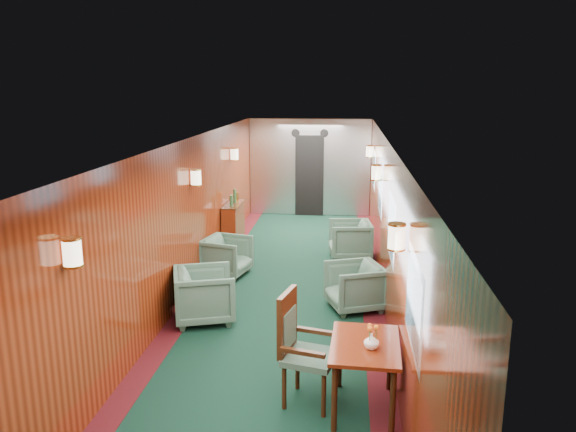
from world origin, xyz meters
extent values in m
plane|color=black|center=(0.00, 0.00, 0.00)|extent=(12.00, 12.00, 0.00)
cube|color=white|center=(0.00, 0.00, 2.35)|extent=(3.00, 12.00, 0.10)
cube|color=white|center=(0.00, 0.00, 2.36)|extent=(1.20, 12.00, 0.06)
cube|color=maroon|center=(0.00, 6.00, 1.20)|extent=(3.00, 0.10, 2.40)
cube|color=maroon|center=(-1.50, 0.00, 1.20)|extent=(0.10, 12.00, 2.40)
cube|color=maroon|center=(1.50, 0.00, 1.20)|extent=(0.10, 12.00, 2.40)
cube|color=#3E0C11|center=(-1.35, 0.00, 0.00)|extent=(0.30, 12.00, 0.01)
cube|color=#3E0C11|center=(1.35, 0.00, 0.00)|extent=(0.30, 12.00, 0.01)
cube|color=silver|center=(0.00, 5.92, 1.20)|extent=(2.98, 0.12, 2.38)
cube|color=black|center=(0.00, 5.84, 1.00)|extent=(0.70, 0.06, 2.00)
cylinder|color=black|center=(-0.35, 5.85, 2.05)|extent=(0.20, 0.04, 0.20)
cylinder|color=black|center=(0.35, 5.85, 2.05)|extent=(0.20, 0.04, 0.20)
cube|color=silver|center=(1.49, -3.50, 1.45)|extent=(0.02, 1.10, 0.80)
cube|color=#49646D|center=(1.48, -3.50, 1.45)|extent=(0.01, 0.96, 0.66)
cube|color=silver|center=(1.49, -1.00, 1.45)|extent=(0.02, 1.10, 0.80)
cube|color=#49646D|center=(1.48, -1.00, 1.45)|extent=(0.01, 0.96, 0.66)
cube|color=silver|center=(1.49, 1.50, 1.45)|extent=(0.02, 1.10, 0.80)
cube|color=#49646D|center=(1.48, 1.50, 1.45)|extent=(0.01, 0.96, 0.66)
cube|color=silver|center=(1.49, 4.00, 1.45)|extent=(0.02, 1.10, 0.80)
cube|color=#49646D|center=(1.48, 4.00, 1.45)|extent=(0.01, 0.96, 0.66)
cylinder|color=#FFEFC6|center=(-1.40, -3.50, 1.80)|extent=(0.16, 0.16, 0.24)
cylinder|color=gold|center=(-1.40, -3.50, 1.68)|extent=(0.17, 0.17, 0.02)
cylinder|color=#FFEFC6|center=(1.40, -2.70, 1.80)|extent=(0.16, 0.16, 0.24)
cylinder|color=gold|center=(1.40, -2.70, 1.68)|extent=(0.17, 0.17, 0.02)
cylinder|color=#FFEFC6|center=(-1.40, 0.50, 1.80)|extent=(0.16, 0.16, 0.24)
cylinder|color=gold|center=(-1.40, 0.50, 1.68)|extent=(0.17, 0.17, 0.02)
cylinder|color=#FFEFC6|center=(1.40, 1.30, 1.80)|extent=(0.16, 0.16, 0.24)
cylinder|color=gold|center=(1.40, 1.30, 1.68)|extent=(0.17, 0.17, 0.02)
cylinder|color=#FFEFC6|center=(-1.40, 3.50, 1.80)|extent=(0.16, 0.16, 0.24)
cylinder|color=gold|center=(-1.40, 3.50, 1.68)|extent=(0.17, 0.17, 0.02)
cylinder|color=#FFEFC6|center=(1.40, 4.30, 1.80)|extent=(0.16, 0.16, 0.24)
cylinder|color=gold|center=(1.40, 4.30, 1.68)|extent=(0.17, 0.17, 0.02)
cube|color=maroon|center=(1.14, -2.74, 0.70)|extent=(0.71, 0.99, 0.04)
cylinder|color=#3E1F0E|center=(0.85, -3.14, 0.34)|extent=(0.06, 0.06, 0.68)
cylinder|color=#3E1F0E|center=(1.39, -3.17, 0.34)|extent=(0.06, 0.06, 0.68)
cylinder|color=#3E1F0E|center=(0.89, -2.32, 0.34)|extent=(0.06, 0.06, 0.68)
cylinder|color=#3E1F0E|center=(1.42, -2.34, 0.34)|extent=(0.06, 0.06, 0.68)
cube|color=#1C4135|center=(0.59, -2.67, 0.50)|extent=(0.60, 0.60, 0.07)
cube|color=#3E1F0E|center=(0.35, -2.61, 0.85)|extent=(0.16, 0.46, 0.65)
cube|color=#1C4135|center=(0.38, -2.62, 0.78)|extent=(0.10, 0.34, 0.39)
cube|color=#3E1F0E|center=(0.53, -2.91, 0.67)|extent=(0.46, 0.16, 0.04)
cube|color=#3E1F0E|center=(0.65, -2.43, 0.67)|extent=(0.46, 0.16, 0.04)
cylinder|color=#3E1F0E|center=(0.34, -2.82, 0.23)|extent=(0.05, 0.05, 0.47)
cylinder|color=#3E1F0E|center=(0.75, -2.92, 0.23)|extent=(0.05, 0.05, 0.47)
cylinder|color=#3E1F0E|center=(0.44, -2.42, 0.23)|extent=(0.05, 0.05, 0.47)
cylinder|color=#3E1F0E|center=(0.84, -2.52, 0.23)|extent=(0.05, 0.05, 0.47)
cube|color=maroon|center=(-1.34, 2.95, 0.43)|extent=(0.29, 0.95, 0.86)
cube|color=#3E1F0E|center=(-1.33, 2.95, 0.86)|extent=(0.31, 0.97, 0.02)
cylinder|color=#274F2B|center=(-1.32, 2.71, 0.98)|extent=(0.07, 0.07, 0.22)
cylinder|color=#274F2B|center=(-1.32, 3.05, 1.01)|extent=(0.06, 0.06, 0.28)
cylinder|color=gold|center=(-1.32, 3.24, 0.96)|extent=(0.08, 0.08, 0.18)
imported|color=white|center=(1.19, -2.85, 0.80)|extent=(0.20, 0.20, 0.15)
imported|color=#1C4135|center=(-0.99, -0.75, 0.37)|extent=(1.01, 1.00, 0.74)
imported|color=#1C4135|center=(-1.09, 1.16, 0.33)|extent=(0.88, 0.87, 0.67)
imported|color=#1C4135|center=(1.07, -0.13, 0.34)|extent=(0.95, 0.94, 0.68)
imported|color=#1C4135|center=(1.01, 2.39, 0.35)|extent=(0.86, 0.84, 0.70)
camera|label=1|loc=(0.92, -7.87, 3.19)|focal=35.00mm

